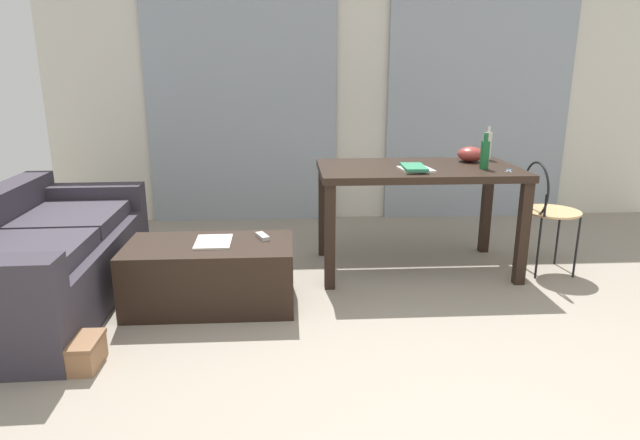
# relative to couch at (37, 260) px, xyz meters

# --- Properties ---
(ground_plane) EXTENTS (8.15, 8.15, 0.00)m
(ground_plane) POSITION_rel_couch_xyz_m (2.32, -0.08, -0.29)
(ground_plane) COLOR gray
(wall_back) EXTENTS (5.99, 0.10, 2.60)m
(wall_back) POSITION_rel_couch_xyz_m (2.32, 2.02, 1.01)
(wall_back) COLOR silver
(wall_back) RESTS_ON ground
(curtains) EXTENTS (4.09, 0.03, 2.28)m
(curtains) POSITION_rel_couch_xyz_m (2.32, 1.93, 0.85)
(curtains) COLOR #99A3AD
(curtains) RESTS_ON ground
(couch) EXTENTS (0.94, 1.93, 0.69)m
(couch) POSITION_rel_couch_xyz_m (0.00, 0.00, 0.00)
(couch) COLOR #38333D
(couch) RESTS_ON ground
(coffee_table) EXTENTS (1.04, 0.55, 0.41)m
(coffee_table) POSITION_rel_couch_xyz_m (1.10, -0.09, -0.08)
(coffee_table) COLOR black
(coffee_table) RESTS_ON ground
(craft_table) EXTENTS (1.43, 0.80, 0.78)m
(craft_table) POSITION_rel_couch_xyz_m (2.53, 0.48, 0.39)
(craft_table) COLOR black
(craft_table) RESTS_ON ground
(wire_chair) EXTENTS (0.40, 0.40, 0.83)m
(wire_chair) POSITION_rel_couch_xyz_m (3.44, 0.36, 0.23)
(wire_chair) COLOR tan
(wire_chair) RESTS_ON ground
(bottle_near) EXTENTS (0.06, 0.06, 0.25)m
(bottle_near) POSITION_rel_couch_xyz_m (2.97, 0.36, 0.60)
(bottle_near) COLOR #195B2D
(bottle_near) RESTS_ON craft_table
(bottle_far) EXTENTS (0.06, 0.06, 0.25)m
(bottle_far) POSITION_rel_couch_xyz_m (3.14, 0.76, 0.60)
(bottle_far) COLOR beige
(bottle_far) RESTS_ON craft_table
(bowl) EXTENTS (0.19, 0.19, 0.11)m
(bowl) POSITION_rel_couch_xyz_m (2.98, 0.67, 0.55)
(bowl) COLOR #9E3833
(bowl) RESTS_ON craft_table
(book_stack) EXTENTS (0.24, 0.29, 0.04)m
(book_stack) POSITION_rel_couch_xyz_m (2.47, 0.32, 0.51)
(book_stack) COLOR silver
(book_stack) RESTS_ON craft_table
(scissors) EXTENTS (0.08, 0.11, 0.00)m
(scissors) POSITION_rel_couch_xyz_m (3.12, 0.27, 0.49)
(scissors) COLOR #9EA0A5
(scissors) RESTS_ON craft_table
(tv_remote_primary) EXTENTS (0.10, 0.15, 0.03)m
(tv_remote_primary) POSITION_rel_couch_xyz_m (1.43, 0.00, 0.13)
(tv_remote_primary) COLOR #B7B7B2
(tv_remote_primary) RESTS_ON coffee_table
(magazine) EXTENTS (0.23, 0.29, 0.01)m
(magazine) POSITION_rel_couch_xyz_m (1.12, -0.08, 0.13)
(magazine) COLOR silver
(magazine) RESTS_ON coffee_table
(shoebox) EXTENTS (0.31, 0.25, 0.15)m
(shoebox) POSITION_rel_couch_xyz_m (0.48, -0.81, -0.21)
(shoebox) COLOR #996B47
(shoebox) RESTS_ON ground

